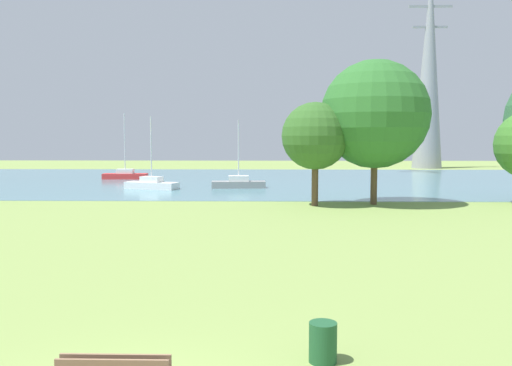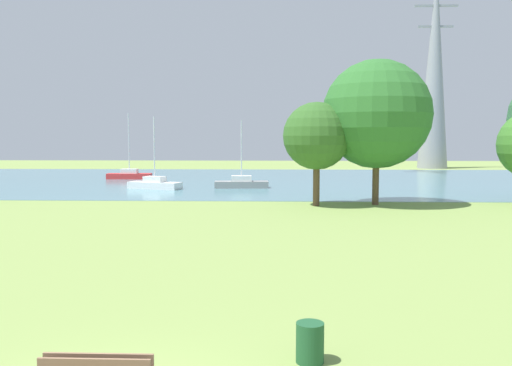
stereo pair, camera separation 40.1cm
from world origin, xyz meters
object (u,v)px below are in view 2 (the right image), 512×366
at_px(tree_east_near, 317,136).
at_px(electricity_pylon, 435,67).
at_px(sailboat_gray, 241,183).
at_px(tree_mid_shore, 377,114).
at_px(sailboat_white, 155,184).
at_px(sailboat_red, 129,175).
at_px(litter_bin, 310,343).

bearing_deg(tree_east_near, electricity_pylon, 66.10).
bearing_deg(sailboat_gray, tree_mid_shore, -50.83).
bearing_deg(sailboat_gray, sailboat_white, -171.15).
xyz_separation_m(sailboat_gray, tree_east_near, (5.79, -12.84, 4.15)).
height_order(tree_east_near, tree_mid_shore, tree_mid_shore).
height_order(sailboat_white, electricity_pylon, electricity_pylon).
relative_size(sailboat_red, electricity_pylon, 0.24).
relative_size(sailboat_red, sailboat_gray, 1.19).
distance_m(sailboat_red, electricity_pylon, 48.41).
xyz_separation_m(sailboat_red, sailboat_white, (5.46, -11.71, -0.01)).
bearing_deg(sailboat_white, tree_east_near, -41.02).
bearing_deg(sailboat_gray, tree_east_near, -65.75).
distance_m(sailboat_gray, tree_east_near, 14.68).
relative_size(sailboat_red, tree_east_near, 1.05).
distance_m(litter_bin, sailboat_gray, 38.43).
bearing_deg(litter_bin, sailboat_white, 107.17).
distance_m(litter_bin, sailboat_white, 38.78).
distance_m(sailboat_white, electricity_pylon, 51.29).
bearing_deg(sailboat_gray, electricity_pylon, 52.07).
xyz_separation_m(sailboat_red, tree_mid_shore, (22.89, -22.58, 5.60)).
xyz_separation_m(sailboat_gray, tree_mid_shore, (9.82, -12.05, 5.61)).
bearing_deg(sailboat_white, tree_mid_shore, -31.93).
bearing_deg(tree_east_near, sailboat_red, 128.91).
distance_m(litter_bin, tree_mid_shore, 27.45).
xyz_separation_m(sailboat_red, electricity_pylon, (39.68, 23.61, 14.54)).
relative_size(sailboat_white, tree_mid_shore, 0.66).
bearing_deg(sailboat_white, sailboat_gray, 8.85).
relative_size(sailboat_red, sailboat_white, 1.13).
height_order(sailboat_gray, tree_east_near, tree_east_near).
bearing_deg(litter_bin, sailboat_red, 109.12).
bearing_deg(litter_bin, tree_east_near, 85.59).
bearing_deg(electricity_pylon, tree_east_near, -113.90).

